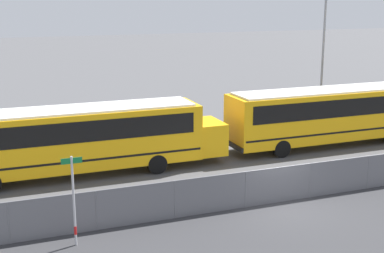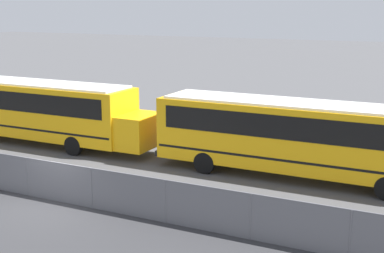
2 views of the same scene
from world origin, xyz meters
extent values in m
plane|color=#4C4C4F|center=(0.00, 0.00, 0.00)|extent=(200.00, 200.00, 0.00)
cube|color=#9EA0A5|center=(0.00, 0.00, 0.75)|extent=(69.24, 0.03, 1.50)
cube|color=slate|center=(0.00, -0.01, 0.75)|extent=(69.24, 0.01, 1.50)
cylinder|color=slate|center=(0.00, 0.00, 1.50)|extent=(69.24, 0.05, 0.05)
cylinder|color=slate|center=(-1.51, 0.00, 0.75)|extent=(0.07, 0.07, 1.50)
cylinder|color=slate|center=(1.51, 0.00, 0.75)|extent=(0.07, 0.07, 1.50)
cylinder|color=slate|center=(4.52, 0.00, 0.75)|extent=(0.07, 0.07, 1.50)
cylinder|color=slate|center=(7.53, 0.00, 0.75)|extent=(0.07, 0.07, 1.50)
cylinder|color=slate|center=(10.54, 0.00, 0.75)|extent=(0.07, 0.07, 1.50)
cube|color=#EDA80F|center=(-7.31, 6.48, 1.82)|extent=(12.15, 2.52, 2.69)
cube|color=black|center=(-7.31, 6.48, 2.41)|extent=(11.18, 2.56, 0.97)
cube|color=black|center=(-7.31, 6.48, 1.07)|extent=(11.91, 2.55, 0.10)
cube|color=#EDA80F|center=(-0.50, 6.48, 1.28)|extent=(1.46, 2.32, 1.61)
cube|color=silver|center=(-7.31, 6.48, 3.21)|extent=(11.54, 2.27, 0.10)
cylinder|color=black|center=(-3.54, 7.62, 0.48)|extent=(0.95, 0.28, 0.95)
cylinder|color=black|center=(-3.54, 5.34, 0.48)|extent=(0.95, 0.28, 0.95)
cube|color=#EDA80F|center=(7.18, 6.65, 1.82)|extent=(12.15, 2.52, 2.69)
cube|color=black|center=(7.18, 6.65, 2.41)|extent=(11.18, 2.56, 0.97)
cube|color=black|center=(7.18, 6.65, 1.07)|extent=(11.91, 2.55, 0.10)
cube|color=black|center=(1.05, 6.65, 0.63)|extent=(0.12, 2.52, 0.24)
cube|color=silver|center=(7.18, 6.65, 3.21)|extent=(11.54, 2.27, 0.10)
cylinder|color=black|center=(3.41, 7.79, 0.48)|extent=(0.95, 0.28, 0.95)
cylinder|color=black|center=(3.41, 5.51, 0.48)|extent=(0.95, 0.28, 0.95)
camera|label=1|loc=(-10.79, -18.09, 8.29)|focal=50.00mm
camera|label=2|loc=(12.71, -14.72, 7.13)|focal=50.00mm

